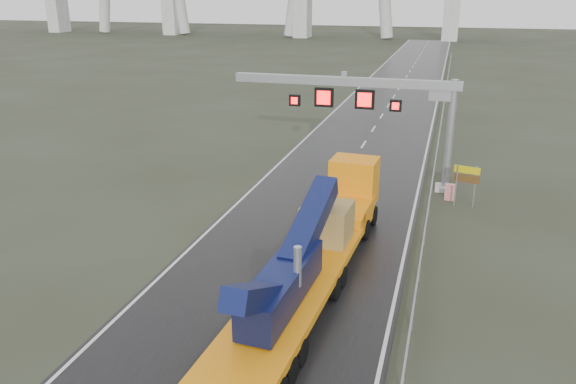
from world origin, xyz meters
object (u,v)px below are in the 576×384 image
(sign_gantry, at_px, (376,101))
(exit_sign_pair, at_px, (466,178))
(heavy_haul_truck, at_px, (319,240))
(striped_barrier, at_px, (450,192))

(sign_gantry, xyz_separation_m, exit_sign_pair, (5.97, -2.75, -3.80))
(heavy_haul_truck, bearing_deg, exit_sign_pair, 62.40)
(heavy_haul_truck, bearing_deg, striped_barrier, 67.64)
(sign_gantry, xyz_separation_m, heavy_haul_truck, (-0.47, -13.56, -3.89))
(exit_sign_pair, relative_size, striped_barrier, 2.51)
(heavy_haul_truck, xyz_separation_m, striped_barrier, (5.61, 11.74, -1.20))
(sign_gantry, height_order, exit_sign_pair, sign_gantry)
(heavy_haul_truck, xyz_separation_m, exit_sign_pair, (6.44, 10.81, 0.09))
(heavy_haul_truck, height_order, striped_barrier, heavy_haul_truck)
(sign_gantry, bearing_deg, striped_barrier, -19.46)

